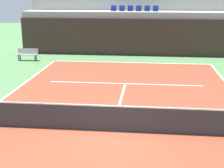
{
  "coord_description": "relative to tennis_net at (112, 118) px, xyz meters",
  "views": [
    {
      "loc": [
        1.2,
        -11.08,
        4.86
      ],
      "look_at": [
        -0.23,
        2.0,
        1.2
      ],
      "focal_mm": 54.02,
      "sensor_mm": 36.0,
      "label": 1
    }
  ],
  "objects": [
    {
      "name": "baseline_far",
      "position": [
        0.0,
        11.95,
        -0.5
      ],
      "size": [
        11.0,
        0.1,
        0.0
      ],
      "primitive_type": "cube",
      "color": "white",
      "rests_on": "court_surface"
    },
    {
      "name": "player_bench",
      "position": [
        -7.43,
        11.99,
        -0.0
      ],
      "size": [
        1.5,
        0.4,
        0.85
      ],
      "color": "#99999E",
      "rests_on": "ground_plane"
    },
    {
      "name": "back_wall",
      "position": [
        0.0,
        14.78,
        0.9
      ],
      "size": [
        17.58,
        0.3,
        2.82
      ],
      "primitive_type": "cube",
      "color": "#33231E",
      "rests_on": "ground_plane"
    },
    {
      "name": "centre_service_line",
      "position": [
        0.0,
        3.2,
        -0.5
      ],
      "size": [
        0.1,
        6.4,
        0.0
      ],
      "primitive_type": "cube",
      "color": "white",
      "rests_on": "court_surface"
    },
    {
      "name": "seating_row_lower",
      "position": [
        -0.0,
        16.23,
        2.9
      ],
      "size": [
        3.77,
        0.44,
        0.44
      ],
      "color": "navy",
      "rests_on": "stands_tier_lower"
    },
    {
      "name": "stands_tier_lower",
      "position": [
        0.0,
        16.13,
        1.13
      ],
      "size": [
        17.58,
        2.4,
        3.28
      ],
      "primitive_type": "cube",
      "color": "#9E9E99",
      "rests_on": "ground_plane"
    },
    {
      "name": "service_line_far",
      "position": [
        0.0,
        6.4,
        -0.5
      ],
      "size": [
        8.26,
        0.1,
        0.0
      ],
      "primitive_type": "cube",
      "color": "white",
      "rests_on": "court_surface"
    },
    {
      "name": "tennis_net",
      "position": [
        0.0,
        0.0,
        0.0
      ],
      "size": [
        11.08,
        0.08,
        1.07
      ],
      "color": "black",
      "rests_on": "court_surface"
    },
    {
      "name": "ground_plane",
      "position": [
        0.0,
        0.0,
        -0.51
      ],
      "size": [
        80.0,
        80.0,
        0.0
      ],
      "primitive_type": "plane",
      "color": "#477042"
    },
    {
      "name": "court_surface",
      "position": [
        0.0,
        0.0,
        -0.5
      ],
      "size": [
        11.0,
        24.0,
        0.01
      ],
      "primitive_type": "cube",
      "color": "brown",
      "rests_on": "ground_plane"
    },
    {
      "name": "stands_tier_upper",
      "position": [
        0.0,
        18.53,
        1.63
      ],
      "size": [
        17.58,
        2.4,
        4.27
      ],
      "primitive_type": "cube",
      "color": "#9E9E99",
      "rests_on": "ground_plane"
    }
  ]
}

